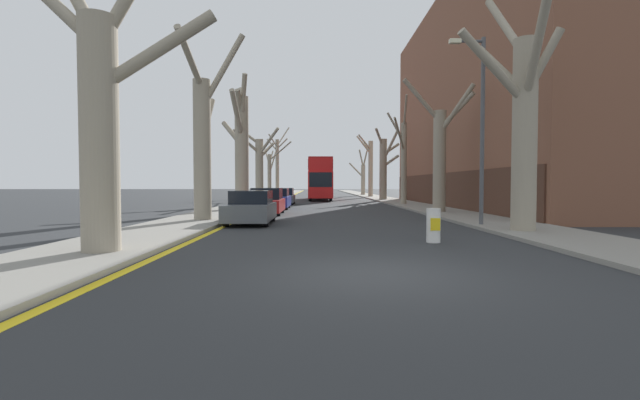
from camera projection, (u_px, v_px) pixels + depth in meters
The scene contains 24 objects.
ground_plane at pixel (372, 273), 8.02m from camera, with size 300.00×300.00×0.00m, color #2B2D30.
sidewalk_left at pixel (277, 196), 57.93m from camera, with size 3.19×120.00×0.12m, color gray.
sidewalk_right at pixel (372, 196), 58.03m from camera, with size 3.19×120.00×0.12m, color gray.
building_facade_right at pixel (507, 100), 31.66m from camera, with size 10.08×30.36×15.86m.
kerb_line_stripe at pixel (290, 197), 57.95m from camera, with size 0.24×120.00×0.01m, color yellow.
street_tree_left_0 at pixel (101, 114), 9.91m from camera, with size 4.99×1.13×7.27m.
street_tree_left_1 at pixel (203, 138), 18.88m from camera, with size 2.62×4.95×8.30m.
street_tree_left_2 at pixel (241, 146), 27.67m from camera, with size 2.29×4.76×8.53m.
street_tree_left_3 at pixel (259, 166), 37.32m from camera, with size 3.93×3.24×6.52m.
street_tree_left_4 at pixel (270, 172), 46.31m from camera, with size 3.49×4.50×6.19m.
street_tree_left_5 at pixel (277, 165), 55.11m from camera, with size 2.94×3.60×9.34m.
street_tree_right_0 at pixel (522, 119), 14.37m from camera, with size 3.59×4.55×8.76m.
street_tree_right_1 at pixel (440, 154), 24.55m from camera, with size 3.77×2.31×7.67m.
street_tree_right_2 at pixel (403, 159), 34.15m from camera, with size 1.71×3.13×8.55m.
street_tree_right_3 at pixel (384, 166), 44.69m from camera, with size 2.79×1.66×7.49m.
street_tree_right_4 at pixel (370, 166), 56.01m from camera, with size 2.25×2.84×8.04m.
street_tree_right_5 at pixel (363, 177), 65.45m from camera, with size 2.66×2.57×6.91m.
double_decker_bus at pixel (320, 177), 46.50m from camera, with size 2.44×11.92×4.35m.
parked_car_0 at pixel (251, 208), 18.19m from camera, with size 1.82×3.97×1.41m.
parked_car_1 at pixel (267, 202), 23.98m from camera, with size 1.77×4.30×1.48m.
parked_car_2 at pixel (276, 199), 29.49m from camera, with size 1.82×4.20×1.42m.
parked_car_3 at pixel (284, 197), 36.03m from camera, with size 1.80×3.92×1.38m.
lamp_post at pixel (480, 121), 16.54m from camera, with size 1.40×0.20×7.33m.
traffic_bollard at pixel (433, 225), 12.31m from camera, with size 0.40×0.41×0.99m.
Camera 1 is at (-1.04, -7.96, 1.67)m, focal length 24.00 mm.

